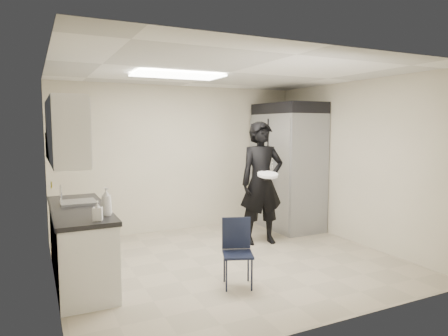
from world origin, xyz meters
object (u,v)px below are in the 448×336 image
lower_counter (80,246)px  man_tuxedo (262,183)px  commercial_fridge (287,171)px  folding_chair (238,254)px

lower_counter → man_tuxedo: bearing=8.0°
lower_counter → commercial_fridge: (3.78, 1.07, 0.62)m
folding_chair → commercial_fridge: bearing=65.4°
folding_chair → man_tuxedo: bearing=71.4°
folding_chair → man_tuxedo: (1.17, 1.40, 0.59)m
folding_chair → man_tuxedo: 1.92m
commercial_fridge → folding_chair: size_ratio=2.72×
man_tuxedo → commercial_fridge: bearing=44.5°
lower_counter → folding_chair: size_ratio=2.46×
commercial_fridge → folding_chair: 3.06m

